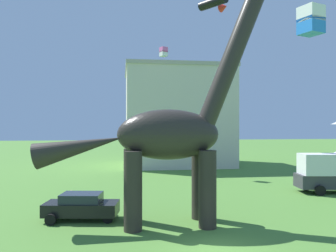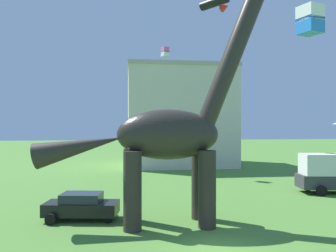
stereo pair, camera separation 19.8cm
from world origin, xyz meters
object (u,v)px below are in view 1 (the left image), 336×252
at_px(parked_sedan_left, 82,206).
at_px(kite_high_left, 164,52).
at_px(kite_near_low, 311,20).
at_px(parked_box_truck, 331,173).
at_px(person_watching_child, 71,196).
at_px(kite_near_high, 215,4).
at_px(dinosaur_sculpture, 167,135).
at_px(festival_canopy_tent, 336,156).

relative_size(parked_sedan_left, kite_high_left, 4.24).
bearing_deg(parked_sedan_left, kite_near_low, -24.62).
relative_size(parked_box_truck, person_watching_child, 5.52).
distance_m(kite_high_left, kite_near_low, 25.48).
distance_m(parked_sedan_left, kite_near_high, 23.77).
relative_size(dinosaur_sculpture, person_watching_child, 13.05).
bearing_deg(person_watching_child, kite_high_left, -24.81).
distance_m(dinosaur_sculpture, parked_box_truck, 16.48).
bearing_deg(kite_near_high, parked_box_truck, -40.64).
xyz_separation_m(dinosaur_sculpture, parked_box_truck, (14.50, 7.08, -3.35)).
xyz_separation_m(dinosaur_sculpture, kite_near_high, (6.64, 13.83, 12.63)).
relative_size(dinosaur_sculpture, festival_canopy_tent, 4.38).
relative_size(kite_near_high, kite_near_low, 2.77).
xyz_separation_m(parked_box_truck, festival_canopy_tent, (3.67, 4.62, 0.90)).
relative_size(festival_canopy_tent, kite_near_high, 0.96).
distance_m(kite_near_high, kite_near_low, 20.50).
relative_size(parked_sedan_left, festival_canopy_tent, 1.40).
bearing_deg(kite_near_high, person_watching_child, -145.92).
xyz_separation_m(kite_near_high, kite_near_low, (-1.16, -18.98, -7.66)).
xyz_separation_m(kite_high_left, kite_near_low, (3.29, -24.94, -4.06)).
xyz_separation_m(parked_sedan_left, kite_near_high, (11.47, 12.27, 16.81)).
xyz_separation_m(parked_sedan_left, festival_canopy_tent, (23.01, 10.14, 1.74)).
bearing_deg(parked_box_truck, dinosaur_sculpture, -145.97).
xyz_separation_m(parked_box_truck, kite_near_low, (-9.02, -12.23, 8.31)).
distance_m(dinosaur_sculpture, person_watching_child, 9.09).
height_order(parked_sedan_left, kite_near_low, kite_near_low).
distance_m(festival_canopy_tent, kite_near_low, 22.37).
relative_size(person_watching_child, kite_near_high, 0.32).
distance_m(dinosaur_sculpture, parked_sedan_left, 6.58).
height_order(dinosaur_sculpture, parked_box_truck, dinosaur_sculpture).
xyz_separation_m(person_watching_child, kite_near_low, (11.44, -10.46, 9.32)).
height_order(person_watching_child, kite_near_high, kite_near_high).
xyz_separation_m(dinosaur_sculpture, kite_high_left, (2.20, 19.78, 9.02)).
bearing_deg(kite_near_low, person_watching_child, 137.58).
bearing_deg(festival_canopy_tent, kite_near_low, -126.98).
xyz_separation_m(parked_box_truck, kite_near_high, (-7.86, 6.75, 15.97)).
relative_size(dinosaur_sculpture, kite_near_low, 11.68).
distance_m(parked_sedan_left, kite_high_left, 23.58).
xyz_separation_m(kite_near_high, kite_high_left, (-4.44, 5.96, -3.60)).
bearing_deg(festival_canopy_tent, kite_near_high, 169.56).
bearing_deg(person_watching_child, parked_sedan_left, -158.71).
bearing_deg(kite_near_high, parked_sedan_left, -133.08).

